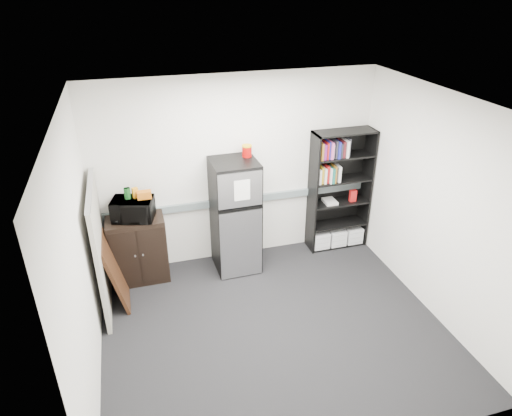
{
  "coord_description": "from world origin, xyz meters",
  "views": [
    {
      "loc": [
        -1.39,
        -4.01,
        3.8
      ],
      "look_at": [
        0.04,
        0.9,
        1.18
      ],
      "focal_mm": 32.0,
      "sensor_mm": 36.0,
      "label": 1
    }
  ],
  "objects_px": {
    "bookshelf": "(339,192)",
    "microwave": "(133,209)",
    "cubicle_partition": "(100,248)",
    "cabinet": "(138,249)",
    "refrigerator": "(235,216)"
  },
  "relations": [
    {
      "from": "microwave",
      "to": "refrigerator",
      "type": "xyz_separation_m",
      "value": [
        1.35,
        -0.06,
        -0.27
      ]
    },
    {
      "from": "bookshelf",
      "to": "microwave",
      "type": "relative_size",
      "value": 3.55
    },
    {
      "from": "microwave",
      "to": "bookshelf",
      "type": "bearing_deg",
      "value": 16.8
    },
    {
      "from": "bookshelf",
      "to": "microwave",
      "type": "xyz_separation_m",
      "value": [
        -2.99,
        -0.08,
        0.17
      ]
    },
    {
      "from": "cubicle_partition",
      "to": "refrigerator",
      "type": "relative_size",
      "value": 1.0
    },
    {
      "from": "cabinet",
      "to": "microwave",
      "type": "bearing_deg",
      "value": -90.0
    },
    {
      "from": "cubicle_partition",
      "to": "refrigerator",
      "type": "xyz_separation_m",
      "value": [
        1.79,
        0.34,
        0.0
      ]
    },
    {
      "from": "microwave",
      "to": "refrigerator",
      "type": "relative_size",
      "value": 0.32
    },
    {
      "from": "cubicle_partition",
      "to": "cabinet",
      "type": "height_order",
      "value": "cubicle_partition"
    },
    {
      "from": "bookshelf",
      "to": "cabinet",
      "type": "bearing_deg",
      "value": -178.76
    },
    {
      "from": "bookshelf",
      "to": "microwave",
      "type": "bearing_deg",
      "value": -178.46
    },
    {
      "from": "bookshelf",
      "to": "cabinet",
      "type": "xyz_separation_m",
      "value": [
        -2.99,
        -0.06,
        -0.44
      ]
    },
    {
      "from": "refrigerator",
      "to": "cubicle_partition",
      "type": "bearing_deg",
      "value": -170.48
    },
    {
      "from": "bookshelf",
      "to": "cabinet",
      "type": "height_order",
      "value": "bookshelf"
    },
    {
      "from": "cubicle_partition",
      "to": "cabinet",
      "type": "xyz_separation_m",
      "value": [
        0.44,
        0.42,
        -0.34
      ]
    }
  ]
}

